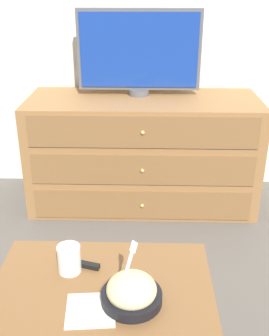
{
  "coord_description": "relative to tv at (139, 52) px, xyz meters",
  "views": [
    {
      "loc": [
        0.05,
        -2.85,
        1.41
      ],
      "look_at": [
        0.0,
        -1.36,
        0.73
      ],
      "focal_mm": 45.0,
      "sensor_mm": 36.0,
      "label": 1
    }
  ],
  "objects": [
    {
      "name": "ground_plane",
      "position": [
        -0.0,
        0.22,
        -0.98
      ],
      "size": [
        12.0,
        12.0,
        0.0
      ],
      "primitive_type": "plane",
      "color": "#56514C"
    },
    {
      "name": "dresser",
      "position": [
        0.03,
        -0.09,
        -0.63
      ],
      "size": [
        1.44,
        0.58,
        0.71
      ],
      "color": "olive",
      "rests_on": "ground_plane"
    },
    {
      "name": "tv",
      "position": [
        0.0,
        0.0,
        0.0
      ],
      "size": [
        0.76,
        0.13,
        0.52
      ],
      "color": "#515156",
      "rests_on": "dresser"
    },
    {
      "name": "coffee_table",
      "position": [
        -0.1,
        -1.49,
        -0.62
      ],
      "size": [
        0.76,
        0.53,
        0.44
      ],
      "color": "brown",
      "rests_on": "ground_plane"
    },
    {
      "name": "takeout_bowl",
      "position": [
        0.0,
        -1.56,
        -0.51
      ],
      "size": [
        0.2,
        0.2,
        0.21
      ],
      "color": "black",
      "rests_on": "coffee_table"
    },
    {
      "name": "drink_cup",
      "position": [
        -0.22,
        -1.41,
        -0.5
      ],
      "size": [
        0.08,
        0.08,
        0.1
      ],
      "color": "beige",
      "rests_on": "coffee_table"
    },
    {
      "name": "napkin",
      "position": [
        -0.13,
        -1.6,
        -0.55
      ],
      "size": [
        0.17,
        0.17,
        0.0
      ],
      "color": "silver",
      "rests_on": "coffee_table"
    },
    {
      "name": "remote_control",
      "position": [
        -0.2,
        -1.37,
        -0.54
      ],
      "size": [
        0.16,
        0.07,
        0.02
      ],
      "color": "black",
      "rests_on": "coffee_table"
    }
  ]
}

